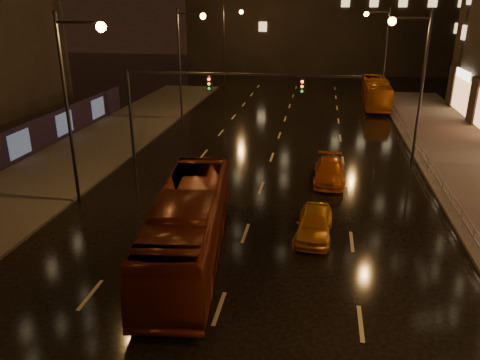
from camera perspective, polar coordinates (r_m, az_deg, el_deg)
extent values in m
plane|color=black|center=(31.75, 3.52, 1.69)|extent=(140.00, 140.00, 0.00)
cube|color=#38332D|center=(31.63, -22.70, 0.12)|extent=(7.00, 70.00, 0.15)
cylinder|color=black|center=(33.26, -13.18, 7.62)|extent=(0.22, 0.22, 6.20)
cube|color=black|center=(30.59, -0.05, 12.77)|extent=(15.20, 0.14, 0.14)
cube|color=black|center=(31.08, -3.76, 11.64)|extent=(0.32, 0.18, 0.95)
cube|color=black|center=(30.27, 7.58, 11.27)|extent=(0.32, 0.18, 0.95)
sphere|color=#FF1E19|center=(30.92, -3.82, 12.16)|extent=(0.18, 0.18, 0.18)
cylinder|color=#99999E|center=(55.17, 17.17, 9.74)|extent=(0.04, 0.04, 1.00)
cube|color=#99999E|center=(30.19, 22.73, 1.25)|extent=(0.05, 56.00, 0.05)
cube|color=#99999E|center=(30.31, 22.63, 0.53)|extent=(0.05, 56.00, 0.05)
imported|color=#561B0C|center=(19.96, -6.32, -5.54)|extent=(3.96, 11.41, 3.11)
imported|color=#AB5911|center=(52.59, 16.24, 10.19)|extent=(2.62, 10.32, 2.86)
imported|color=#B86B11|center=(22.28, 9.06, -5.27)|extent=(1.80, 4.03, 1.35)
imported|color=#B85011|center=(29.30, 10.85, 1.05)|extent=(1.93, 4.54, 1.31)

